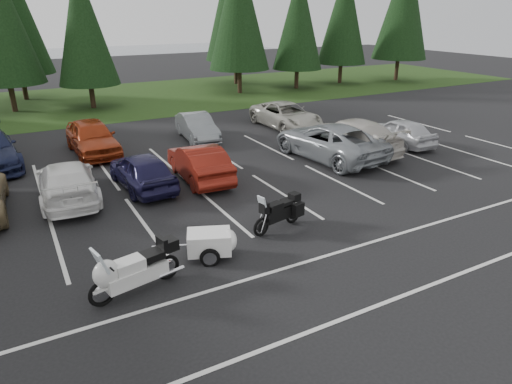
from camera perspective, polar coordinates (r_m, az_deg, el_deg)
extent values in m
plane|color=black|center=(15.21, -4.70, -3.83)|extent=(120.00, 120.00, 0.00)
cube|color=#203711|center=(37.55, -20.29, 10.50)|extent=(80.00, 16.00, 0.01)
cube|color=slate|center=(68.54, -21.46, 14.97)|extent=(70.00, 50.00, 0.02)
cube|color=silver|center=(16.90, -7.51, -1.22)|extent=(32.00, 16.00, 0.01)
cylinder|color=#332316|center=(35.86, -28.23, 10.92)|extent=(0.36, 0.36, 2.62)
cylinder|color=#332316|center=(35.03, -19.85, 11.69)|extent=(0.36, 0.36, 2.26)
cone|color=black|center=(34.61, -20.85, 19.03)|extent=(4.14, 4.14, 7.99)
cylinder|color=#332316|center=(39.18, -2.07, 14.22)|extent=(0.36, 0.36, 2.69)
cone|color=black|center=(38.82, -2.18, 22.10)|extent=(4.93, 4.93, 9.52)
cylinder|color=#332316|center=(41.70, 5.10, 14.37)|extent=(0.36, 0.36, 2.33)
cone|color=black|center=(41.35, 5.33, 20.77)|extent=(4.27, 4.27, 8.24)
cylinder|color=#332316|center=(45.57, 10.50, 14.83)|extent=(0.36, 0.36, 2.47)
cone|color=black|center=(45.25, 10.96, 21.04)|extent=(4.53, 4.53, 8.76)
cylinder|color=#332316|center=(48.61, 17.23, 14.88)|extent=(0.36, 0.36, 2.83)
cone|color=black|center=(48.33, 18.03, 21.53)|extent=(5.19, 5.19, 10.03)
cylinder|color=#332316|center=(40.43, -27.08, 12.17)|extent=(0.36, 0.36, 2.71)
cone|color=black|center=(40.09, -28.48, 19.76)|extent=(4.97, 4.97, 9.61)
cylinder|color=#332316|center=(44.22, -2.53, 15.30)|extent=(0.36, 0.36, 3.00)
imported|color=white|center=(18.10, -22.55, 1.24)|extent=(2.29, 5.04, 1.43)
imported|color=#1A173B|center=(18.38, -14.06, 2.63)|extent=(1.95, 4.34, 1.45)
imported|color=maroon|center=(18.89, -7.11, 3.69)|extent=(1.81, 4.54, 1.47)
imported|color=gray|center=(21.80, 9.12, 6.31)|extent=(3.28, 6.16, 1.65)
imported|color=beige|center=(22.97, 11.77, 6.92)|extent=(2.46, 5.73, 1.65)
imported|color=silver|center=(24.90, 17.54, 7.21)|extent=(1.76, 4.13, 1.39)
imported|color=#A03314|center=(23.56, -19.80, 6.46)|extent=(2.10, 4.90, 1.65)
imported|color=slate|center=(24.96, -7.38, 8.06)|extent=(1.86, 4.29, 1.37)
imported|color=#B2B0A4|center=(27.41, 3.77, 9.53)|extent=(2.54, 5.31, 1.46)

